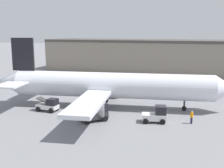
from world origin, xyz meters
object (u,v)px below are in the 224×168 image
ground_crew_worker (192,117)px  belt_loader_truck (49,105)px  baggage_tug (96,113)px  pushback_tug (156,115)px  airplane (106,86)px

ground_crew_worker → belt_loader_truck: bearing=39.2°
belt_loader_truck → baggage_tug: bearing=-10.9°
ground_crew_worker → pushback_tug: 4.56m
belt_loader_truck → pushback_tug: pushback_tug is taller
airplane → ground_crew_worker: size_ratio=21.96×
baggage_tug → ground_crew_worker: bearing=-33.5°
baggage_tug → airplane: bearing=51.4°
airplane → ground_crew_worker: airplane is taller
baggage_tug → belt_loader_truck: size_ratio=1.19×
ground_crew_worker → belt_loader_truck: size_ratio=0.53×
airplane → pushback_tug: airplane is taller
airplane → baggage_tug: bearing=-91.1°
belt_loader_truck → pushback_tug: bearing=1.8°
airplane → baggage_tug: (0.98, -6.79, -2.37)m
airplane → ground_crew_worker: 13.99m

